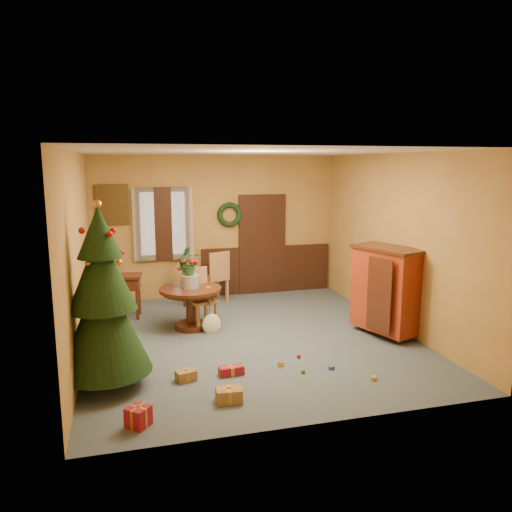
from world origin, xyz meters
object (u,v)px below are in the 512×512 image
object	(u,v)px
chair_near	(199,295)
writing_desk	(116,286)
christmas_tree	(103,301)
sideboard	(387,288)
dining_table	(191,300)

from	to	relation	value
chair_near	writing_desk	size ratio (longest dim) A/B	1.07
christmas_tree	sideboard	bearing A→B (deg)	10.94
dining_table	writing_desk	world-z (taller)	writing_desk
christmas_tree	writing_desk	world-z (taller)	christmas_tree
dining_table	sideboard	bearing A→B (deg)	-20.27
chair_near	writing_desk	distance (m)	1.60
sideboard	writing_desk	bearing A→B (deg)	153.91
dining_table	sideboard	world-z (taller)	sideboard
chair_near	sideboard	distance (m)	3.09
chair_near	dining_table	bearing A→B (deg)	-145.33
chair_near	christmas_tree	world-z (taller)	christmas_tree
christmas_tree	chair_near	bearing A→B (deg)	54.31
chair_near	sideboard	size ratio (longest dim) A/B	0.69
dining_table	chair_near	distance (m)	0.20
dining_table	sideboard	xyz separation A→B (m)	(2.99, -1.10, 0.28)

